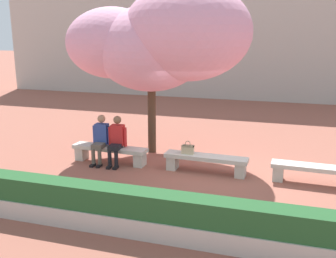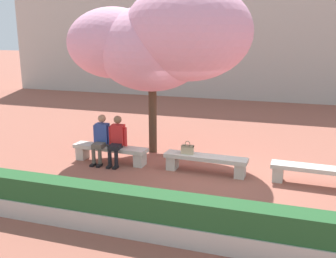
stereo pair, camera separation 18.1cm
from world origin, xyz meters
The scene contains 10 objects.
ground_plane centered at (0.00, 0.00, 0.00)m, with size 100.00×100.00×0.00m, color #8E5142.
building_facade centered at (0.00, 12.88, 3.79)m, with size 28.00×4.00×7.59m, color #B7B2A8.
stone_bench_west_end centered at (-2.62, 0.00, 0.31)m, with size 2.09×0.49×0.45m.
stone_bench_near_west centered at (0.00, 0.00, 0.31)m, with size 2.09×0.49×0.45m.
stone_bench_center centered at (2.62, 0.00, 0.31)m, with size 2.09×0.49×0.45m.
person_seated_left centered at (-2.84, -0.05, 0.70)m, with size 0.51×0.69×1.29m.
person_seated_right centered at (-2.38, -0.05, 0.70)m, with size 0.51×0.70×1.29m.
handbag centered at (-0.47, 0.00, 0.58)m, with size 0.30×0.15×0.34m.
cherry_tree_main centered at (-1.61, 1.17, 3.19)m, with size 5.11×3.35×4.69m.
planter_hedge_foreground centered at (0.00, -3.32, 0.39)m, with size 10.83×0.50×0.80m.
Camera 1 is at (1.85, -9.13, 3.46)m, focal length 42.00 mm.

